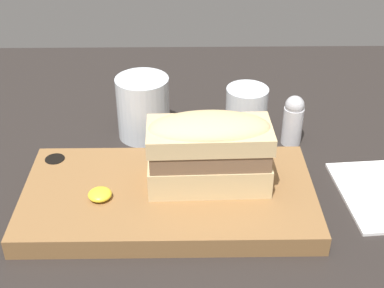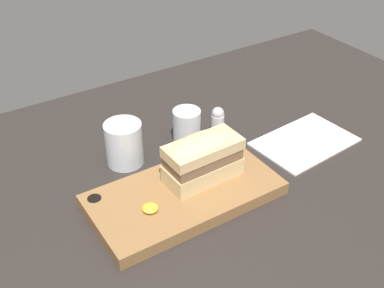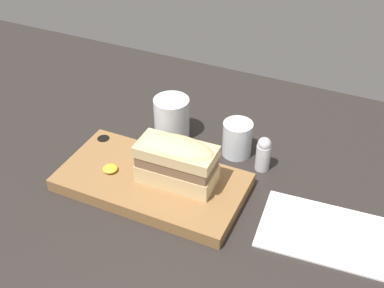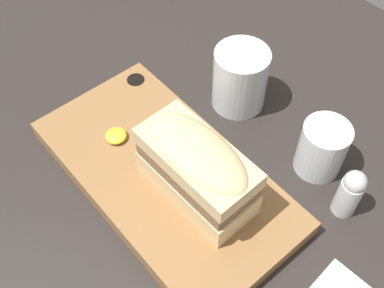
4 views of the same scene
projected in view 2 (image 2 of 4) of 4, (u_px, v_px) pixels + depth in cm
name	position (u px, v px, depth cm)	size (l,w,h in cm)	color
dining_table	(163.00, 193.00, 92.12)	(165.29, 90.19, 2.00)	#282321
serving_board	(184.00, 194.00, 88.39)	(34.74, 18.03, 2.54)	olive
sandwich	(203.00, 156.00, 87.70)	(14.48, 7.10, 9.30)	#DBBC84
mustard_dollop	(150.00, 208.00, 82.69)	(2.77, 2.77, 1.11)	yellow
water_glass	(124.00, 146.00, 96.51)	(7.54, 7.54, 9.07)	silver
wine_glass	(187.00, 127.00, 103.40)	(6.01, 6.01, 7.39)	silver
napkin	(305.00, 142.00, 104.39)	(22.10, 15.58, 0.40)	white
salt_shaker	(218.00, 122.00, 104.21)	(2.84, 2.84, 7.42)	silver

